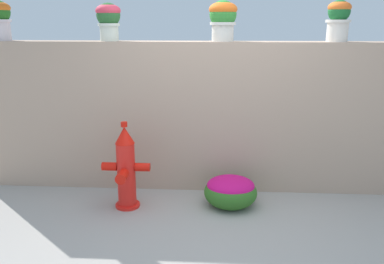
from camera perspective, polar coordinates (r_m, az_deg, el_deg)
ground_plane at (r=3.90m, az=3.44°, el=-14.53°), size 24.00×24.00×0.00m
stone_wall at (r=4.70m, az=3.67°, el=2.13°), size 5.74×0.30×1.73m
potted_plant_1 at (r=4.74m, az=-11.75°, el=15.56°), size 0.28×0.28×0.41m
potted_plant_2 at (r=4.61m, az=4.41°, el=15.94°), size 0.31×0.31×0.44m
potted_plant_3 at (r=4.75m, az=20.06°, el=14.98°), size 0.26×0.26×0.44m
fire_hydrant at (r=4.33m, az=-9.35°, el=-5.20°), size 0.51×0.40×0.94m
flower_bush_left at (r=4.40m, az=5.48°, el=-8.23°), size 0.57×0.51×0.35m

